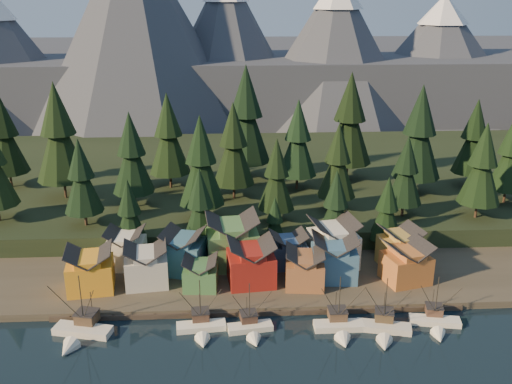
{
  "coord_description": "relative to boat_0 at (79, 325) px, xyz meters",
  "views": [
    {
      "loc": [
        -5.69,
        -81.07,
        59.39
      ],
      "look_at": [
        0.13,
        30.0,
        20.07
      ],
      "focal_mm": 40.0,
      "sensor_mm": 36.0,
      "label": 1
    }
  ],
  "objects": [
    {
      "name": "ground",
      "position": [
        33.0,
        -9.27,
        -2.45
      ],
      "size": [
        500.0,
        500.0,
        0.0
      ],
      "primitive_type": "plane",
      "color": "black",
      "rests_on": "ground"
    },
    {
      "name": "shore_strip",
      "position": [
        33.0,
        30.73,
        -1.7
      ],
      "size": [
        400.0,
        50.0,
        1.5
      ],
      "primitive_type": "cube",
      "color": "#393429",
      "rests_on": "ground"
    },
    {
      "name": "hillside",
      "position": [
        33.0,
        80.73,
        0.55
      ],
      "size": [
        420.0,
        100.0,
        6.0
      ],
      "primitive_type": "cube",
      "color": "black",
      "rests_on": "ground"
    },
    {
      "name": "dock",
      "position": [
        33.0,
        7.23,
        -1.95
      ],
      "size": [
        80.0,
        4.0,
        1.0
      ],
      "primitive_type": "cube",
      "color": "#42372F",
      "rests_on": "ground"
    },
    {
      "name": "mountain_ridge",
      "position": [
        28.8,
        204.32,
        23.6
      ],
      "size": [
        560.0,
        190.0,
        90.0
      ],
      "color": "#4A5060",
      "rests_on": "ground"
    },
    {
      "name": "boat_0",
      "position": [
        0.0,
        0.0,
        0.0
      ],
      "size": [
        11.42,
        11.98,
        12.85
      ],
      "rotation": [
        0.0,
        0.0,
        -0.24
      ],
      "color": "silver",
      "rests_on": "ground"
    },
    {
      "name": "boat_2",
      "position": [
        22.02,
        0.5,
        -0.35
      ],
      "size": [
        9.6,
        10.3,
        11.01
      ],
      "rotation": [
        0.0,
        0.0,
        0.1
      ],
      "color": "white",
      "rests_on": "ground"
    },
    {
      "name": "boat_3",
      "position": [
        31.13,
        -0.16,
        -0.41
      ],
      "size": [
        8.85,
        9.4,
        10.49
      ],
      "rotation": [
        0.0,
        0.0,
        0.15
      ],
      "color": "silver",
      "rests_on": "ground"
    },
    {
      "name": "boat_4",
      "position": [
        47.48,
        -0.73,
        -0.16
      ],
      "size": [
        9.44,
        10.29,
        11.7
      ],
      "rotation": [
        0.0,
        0.0,
        0.0
      ],
      "color": "silver",
      "rests_on": "ground"
    },
    {
      "name": "boat_5",
      "position": [
        55.48,
        -1.68,
        -0.25
      ],
      "size": [
        10.62,
        11.15,
        11.68
      ],
      "rotation": [
        0.0,
        0.0,
        -0.23
      ],
      "color": "beige",
      "rests_on": "ground"
    },
    {
      "name": "boat_6",
      "position": [
        65.74,
        0.04,
        -0.49
      ],
      "size": [
        10.0,
        10.59,
        10.64
      ],
      "rotation": [
        0.0,
        0.0,
        -0.19
      ],
      "color": "white",
      "rests_on": "ground"
    },
    {
      "name": "house_front_0",
      "position": [
        -0.97,
        15.19,
        3.8
      ],
      "size": [
        10.12,
        9.7,
        9.05
      ],
      "rotation": [
        0.0,
        0.0,
        0.14
      ],
      "color": "orange",
      "rests_on": "shore_strip"
    },
    {
      "name": "house_front_1",
      "position": [
        10.14,
        16.84,
        3.73
      ],
      "size": [
        9.6,
        9.31,
        8.92
      ],
      "rotation": [
        0.0,
        0.0,
        0.13
      ],
      "color": "beige",
      "rests_on": "shore_strip"
    },
    {
      "name": "house_front_2",
      "position": [
        21.42,
        14.64,
        2.56
      ],
      "size": [
        7.26,
        7.31,
        6.68
      ],
      "rotation": [
        0.0,
        0.0,
        -0.07
      ],
      "color": "#3B6E3C",
      "rests_on": "shore_strip"
    },
    {
      "name": "house_front_3",
      "position": [
        31.87,
        16.15,
        4.08
      ],
      "size": [
        10.34,
        9.95,
        9.58
      ],
      "rotation": [
        0.0,
        0.0,
        0.11
      ],
      "color": "maroon",
      "rests_on": "shore_strip"
    },
    {
      "name": "house_front_4",
      "position": [
        42.9,
        14.67,
        3.26
      ],
      "size": [
        8.65,
        9.21,
        8.02
      ],
      "rotation": [
        0.0,
        0.0,
        -0.1
      ],
      "color": "brown",
      "rests_on": "shore_strip"
    },
    {
      "name": "house_front_5",
      "position": [
        49.46,
        17.27,
        4.14
      ],
      "size": [
        9.71,
        8.93,
        9.7
      ],
      "rotation": [
        0.0,
        0.0,
        -0.06
      ],
      "color": "#376184",
      "rests_on": "shore_strip"
    },
    {
      "name": "house_front_6",
      "position": [
        64.33,
        15.29,
        3.65
      ],
      "size": [
        10.58,
        10.24,
        8.76
      ],
      "rotation": [
        0.0,
        0.0,
        0.26
      ],
      "color": "#B7672F",
      "rests_on": "shore_strip"
    },
    {
      "name": "house_back_0",
      "position": [
        4.59,
        25.28,
        3.66
      ],
      "size": [
        8.54,
        8.24,
        8.8
      ],
      "rotation": [
        0.0,
        0.0,
        -0.06
      ],
      "color": "silver",
      "rests_on": "shore_strip"
    },
    {
      "name": "house_back_1",
      "position": [
        17.54,
        22.17,
        4.07
      ],
      "size": [
        10.39,
        10.47,
        9.58
      ],
      "rotation": [
        0.0,
        0.0,
        -0.25
      ],
      "color": "#35637E",
      "rests_on": "shore_strip"
    },
    {
      "name": "house_back_2",
      "position": [
        28.03,
        24.83,
        5.25
      ],
      "size": [
        12.08,
        11.26,
        11.82
      ],
      "rotation": [
        0.0,
        0.0,
        0.1
      ],
      "color": "#477740",
      "rests_on": "shore_strip"
    },
    {
      "name": "house_back_3",
      "position": [
        40.46,
        23.79,
        3.17
      ],
      "size": [
        8.55,
        7.82,
        7.85
      ],
      "rotation": [
        0.0,
        0.0,
        0.13
      ],
      "color": "#324C78",
      "rests_on": "shore_strip"
    },
    {
      "name": "house_back_4",
      "position": [
        50.41,
        23.72,
        4.67
      ],
      "size": [
        11.32,
        11.0,
        10.7
      ],
      "rotation": [
        0.0,
        0.0,
        0.18
      ],
      "color": "silver",
      "rests_on": "shore_strip"
    },
    {
      "name": "house_back_5",
      "position": [
        65.08,
        22.39,
        3.78
      ],
      "size": [
        9.65,
        9.72,
        9.03
      ],
      "rotation": [
        0.0,
        0.0,
        0.23
      ],
      "color": "#AC893D",
      "rests_on": "shore_strip"
    },
    {
      "name": "tree_hill_1",
      "position": [
        -17.0,
        58.73,
        20.86
      ],
      "size": [
        13.59,
        13.59,
        31.66
      ],
      "color": "#332319",
      "rests_on": "hillside"
    },
    {
      "name": "tree_hill_2",
      "position": [
        -7.0,
        38.73,
        15.32
      ],
      "size": [
        9.25,
        9.25,
        21.55
      ],
      "color": "#332319",
      "rests_on": "hillside"
    },
    {
      "name": "tree_hill_3",
      "position": [
        3.0,
        50.73,
        17.34
      ],
      "size": [
        10.84,
        10.84,
        25.24
      ],
      "color": "#332319",
      "rests_on": "hillside"
    },
    {
      "name": "tree_hill_4",
      "position": [
        11.0,
        65.73,
        18.52
      ],
      "size": [
        11.76,
        11.76,
        27.38
      ],
      "color": "#332319",
      "rests_on": "hillside"
    },
    {
      "name": "tree_hill_5",
      "position": [
        21.0,
        40.73,
        17.94
      ],
      "size": [
        11.3,
        11.3,
        26.34
      ],
      "color": "#332319",
      "rests_on": "hillside"
    },
    {
      "name": "tree_hill_6",
      "position": [
        29.0,
        55.73,
        18.05
      ],
      "size": [
        11.39,
        11.39,
        26.53
      ],
      "color": "#332319",
      "rests_on": "hillside"
    },
    {
      "name": "tree_hill_7",
      "position": [
        39.0,
        38.73,
        15.03
      ],
      "size": [
        9.02,
        9.02,
        21.01
      ],
      "color": "#332319",
      "rests_on": "hillside"
    },
    {
      "name": "tree_hill_8",
      "position": [
        47.0,
        62.73,
        17.63
      ],
      "size": [
        11.06,
        11.06,
        25.76
      ],
      "color": "#332319",
      "rests_on": "hillside"
    },
    {
      "name": "tree_hill_9",
      "position": [
        55.0,
        45.73,
        16.05
      ],
      "size": [
        9.82,
        9.82,
        22.88
      ],
      "color": "#332319",
      "rests_on": "hillside"
    },
    {
      "name": "tree_hill_10",
      "position": [
        63.0,
        70.73,
        21.02
      ],
      "size": [
        13.72,
        13.72,
        31.96
      ],
      "color": "#332319",
      "rests_on": "hillside"
    },
    {
      "name": "tree_hill_11",
      "position": [
        71.0,
        40.73,
        14.83
      ],
      "size": [
        8.86,
        8.86,
        20.65
      ],
      "color": "#332319",
      "rests_on": "hillside"
    },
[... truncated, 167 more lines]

